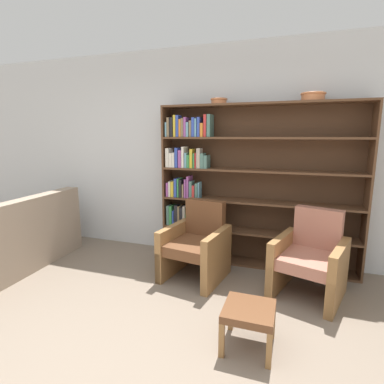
% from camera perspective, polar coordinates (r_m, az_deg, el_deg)
% --- Properties ---
extents(ground_plane, '(24.00, 24.00, 0.00)m').
position_cam_1_polar(ground_plane, '(2.42, -11.40, -31.76)').
color(ground_plane, '#7A6B5B').
extents(wall_back, '(12.00, 0.06, 2.75)m').
position_cam_1_polar(wall_back, '(4.00, 5.11, 7.07)').
color(wall_back, silver).
rests_on(wall_back, ground).
extents(bookshelf, '(2.43, 0.30, 2.00)m').
position_cam_1_polar(bookshelf, '(3.81, 8.49, 1.03)').
color(bookshelf, brown).
rests_on(bookshelf, ground).
extents(bowl_sage, '(0.21, 0.21, 0.07)m').
position_cam_1_polar(bowl_sage, '(3.82, 5.14, 16.89)').
color(bowl_sage, '#C67547').
rests_on(bowl_sage, bookshelf).
extents(bowl_stoneware, '(0.27, 0.27, 0.09)m').
position_cam_1_polar(bowl_stoneware, '(3.71, 22.06, 16.53)').
color(bowl_stoneware, '#C67547').
rests_on(bowl_stoneware, bookshelf).
extents(couch, '(0.96, 1.75, 0.89)m').
position_cam_1_polar(couch, '(4.38, -31.31, -8.36)').
color(couch, gray).
rests_on(couch, ground).
extents(armchair_leather, '(0.74, 0.77, 0.87)m').
position_cam_1_polar(armchair_leather, '(3.52, 0.92, -10.00)').
color(armchair_leather, olive).
rests_on(armchair_leather, ground).
extents(armchair_cushioned, '(0.81, 0.84, 0.87)m').
position_cam_1_polar(armchair_cushioned, '(3.38, 21.61, -11.71)').
color(armchair_cushioned, olive).
rests_on(armchair_cushioned, ground).
extents(footstool, '(0.38, 0.38, 0.34)m').
position_cam_1_polar(footstool, '(2.51, 10.78, -21.89)').
color(footstool, olive).
rests_on(footstool, ground).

